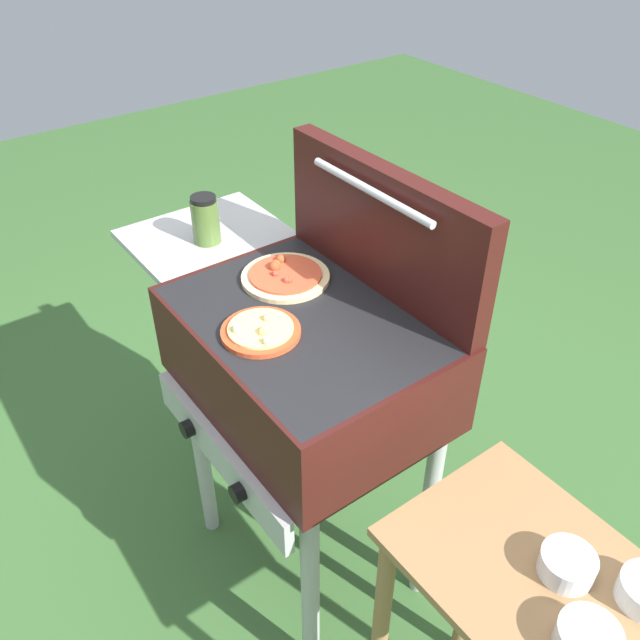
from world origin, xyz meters
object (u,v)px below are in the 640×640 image
object	(u,v)px
grill	(303,363)
sauce_jar	(205,220)
topping_bowl_far	(588,640)
pizza_pepperoni	(285,276)
topping_bowl_near	(567,565)
prep_table	(507,629)
pizza_cheese	(260,331)

from	to	relation	value
grill	sauce_jar	bearing A→B (deg)	-178.39
topping_bowl_far	pizza_pepperoni	bearing A→B (deg)	174.47
topping_bowl_near	topping_bowl_far	distance (m)	0.13
pizza_pepperoni	topping_bowl_near	bearing A→B (deg)	-0.81
topping_bowl_near	topping_bowl_far	world-z (taller)	same
topping_bowl_far	prep_table	bearing A→B (deg)	162.30
pizza_cheese	topping_bowl_near	size ratio (longest dim) A/B	1.85
prep_table	pizza_pepperoni	bearing A→B (deg)	176.74
sauce_jar	topping_bowl_far	size ratio (longest dim) A/B	1.31
sauce_jar	prep_table	bearing A→B (deg)	0.85
pizza_cheese	pizza_pepperoni	xyz separation A→B (m)	(-0.15, 0.16, 0.00)
sauce_jar	topping_bowl_far	world-z (taller)	sauce_jar
pizza_pepperoni	sauce_jar	xyz separation A→B (m)	(-0.27, -0.06, 0.05)
pizza_pepperoni	topping_bowl_near	distance (m)	0.87
pizza_cheese	grill	bearing A→B (deg)	93.79
pizza_pepperoni	pizza_cheese	bearing A→B (deg)	-47.50
topping_bowl_far	topping_bowl_near	bearing A→B (deg)	140.74
pizza_pepperoni	sauce_jar	distance (m)	0.29
pizza_cheese	sauce_jar	world-z (taller)	sauce_jar
pizza_cheese	sauce_jar	bearing A→B (deg)	166.50
pizza_cheese	prep_table	distance (m)	0.77
grill	topping_bowl_near	bearing A→B (deg)	3.08
grill	topping_bowl_far	size ratio (longest dim) A/B	9.68
pizza_pepperoni	sauce_jar	size ratio (longest dim) A/B	1.66
grill	pizza_pepperoni	world-z (taller)	pizza_pepperoni
sauce_jar	topping_bowl_far	xyz separation A→B (m)	(1.24, -0.03, -0.18)
sauce_jar	topping_bowl_near	bearing A→B (deg)	2.54
topping_bowl_near	topping_bowl_far	xyz separation A→B (m)	(0.10, -0.08, -0.00)
pizza_cheese	topping_bowl_far	distance (m)	0.83
grill	prep_table	xyz separation A→B (m)	(0.67, 0.00, -0.21)
pizza_cheese	topping_bowl_near	distance (m)	0.74
topping_bowl_near	sauce_jar	bearing A→B (deg)	-177.46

